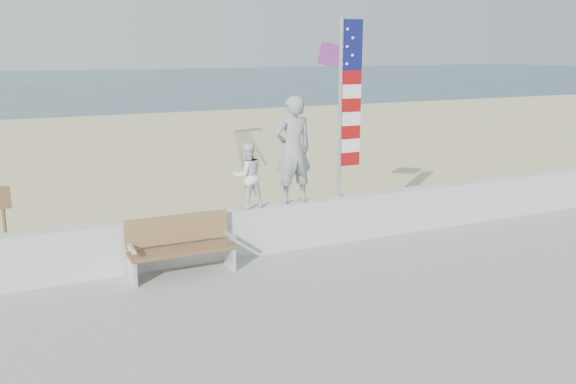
% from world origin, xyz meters
% --- Properties ---
extents(ground, '(220.00, 220.00, 0.00)m').
position_xyz_m(ground, '(0.00, 0.00, 0.00)').
color(ground, '#2A4554').
rests_on(ground, ground).
extents(sand, '(90.00, 40.00, 0.08)m').
position_xyz_m(sand, '(0.00, 9.00, 0.04)').
color(sand, beige).
rests_on(sand, ground).
extents(seawall, '(30.00, 0.35, 0.90)m').
position_xyz_m(seawall, '(0.00, 2.00, 0.63)').
color(seawall, silver).
rests_on(seawall, boardwalk).
extents(adult, '(0.75, 0.49, 2.05)m').
position_xyz_m(adult, '(0.40, 2.00, 2.10)').
color(adult, gray).
rests_on(adult, seawall).
extents(child, '(0.63, 0.50, 1.22)m').
position_xyz_m(child, '(-0.53, 2.00, 1.69)').
color(child, white).
rests_on(child, seawall).
extents(bench, '(1.80, 0.57, 1.00)m').
position_xyz_m(bench, '(-1.96, 1.55, 0.69)').
color(bench, brown).
rests_on(bench, boardwalk).
extents(flag, '(0.50, 0.08, 3.50)m').
position_xyz_m(flag, '(1.53, 2.00, 2.99)').
color(flag, silver).
rests_on(flag, seawall).
extents(parafoil_kite, '(0.91, 0.42, 0.61)m').
position_xyz_m(parafoil_kite, '(2.11, 3.30, 3.79)').
color(parafoil_kite, red).
rests_on(parafoil_kite, ground).
extents(sign, '(0.32, 0.07, 1.46)m').
position_xyz_m(sign, '(-4.67, 3.66, 0.94)').
color(sign, brown).
rests_on(sign, sand).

